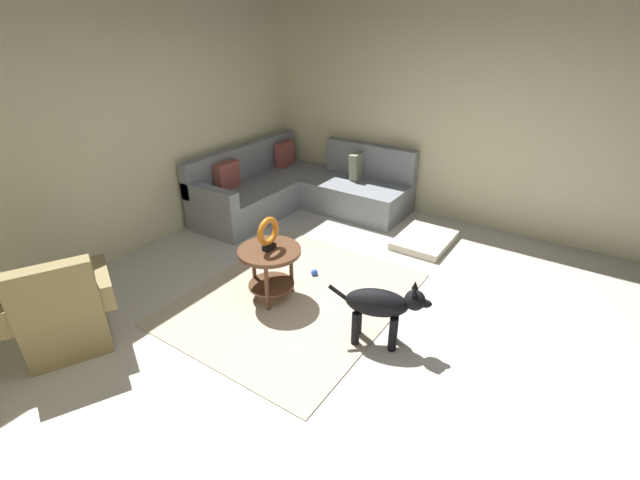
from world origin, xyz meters
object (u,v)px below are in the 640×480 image
object	(u,v)px
armchair	(63,315)
sectional_couch	(298,190)
side_table	(270,261)
dog_toy_ball	(314,273)
dog	(382,306)
dog_bed_mat	(424,240)
torus_sculpture	(268,233)

from	to	relation	value
armchair	sectional_couch	bearing A→B (deg)	29.49
side_table	dog_toy_ball	size ratio (longest dim) A/B	8.15
dog_toy_ball	armchair	bearing A→B (deg)	152.83
armchair	dog	xyz separation A→B (m)	(1.49, -2.14, 0.05)
side_table	dog_toy_ball	world-z (taller)	side_table
dog_toy_ball	dog_bed_mat	bearing A→B (deg)	-27.02
dog_bed_mat	dog	xyz separation A→B (m)	(-1.95, -0.37, 0.33)
side_table	torus_sculpture	size ratio (longest dim) A/B	1.84
side_table	dog_toy_ball	distance (m)	0.69
torus_sculpture	dog_bed_mat	size ratio (longest dim) A/B	0.41
side_table	torus_sculpture	xyz separation A→B (m)	(0.00, -0.00, 0.29)
side_table	torus_sculpture	bearing A→B (deg)	-86.42
torus_sculpture	dog	world-z (taller)	torus_sculpture
dog_bed_mat	dog_toy_ball	size ratio (longest dim) A/B	10.87
side_table	dog	xyz separation A→B (m)	(-0.02, -1.20, -0.04)
dog_bed_mat	dog	size ratio (longest dim) A/B	0.99
sectional_couch	dog_bed_mat	bearing A→B (deg)	-90.36
dog	dog_toy_ball	xyz separation A→B (m)	(0.58, 1.07, -0.34)
torus_sculpture	dog_toy_ball	xyz separation A→B (m)	(0.57, -0.12, -0.67)
sectional_couch	dog_toy_ball	size ratio (longest dim) A/B	30.56
sectional_couch	torus_sculpture	bearing A→B (deg)	-150.28
torus_sculpture	dog	bearing A→B (deg)	-90.72
sectional_couch	dog_toy_ball	xyz separation A→B (m)	(-1.38, -1.24, -0.26)
armchair	side_table	distance (m)	1.78
sectional_couch	dog	size ratio (longest dim) A/B	2.77
side_table	dog_toy_ball	xyz separation A→B (m)	(0.57, -0.12, -0.38)
dog_bed_mat	dog	distance (m)	2.02
torus_sculpture	armchair	bearing A→B (deg)	147.99
sectional_couch	armchair	distance (m)	3.46
side_table	dog_bed_mat	xyz separation A→B (m)	(1.94, -0.82, -0.37)
side_table	sectional_couch	bearing A→B (deg)	29.72
sectional_couch	armchair	size ratio (longest dim) A/B	2.29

